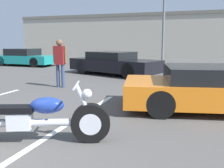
{
  "coord_description": "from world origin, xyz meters",
  "views": [
    {
      "loc": [
        3.39,
        -1.94,
        1.59
      ],
      "look_at": [
        1.89,
        2.48,
        0.8
      ],
      "focal_mm": 40.0,
      "sensor_mm": 36.0,
      "label": 1
    }
  ],
  "objects_px": {
    "light_pole": "(165,5)",
    "show_car_hood_open": "(214,88)",
    "motorcycle": "(29,119)",
    "parked_car_left_row": "(25,58)",
    "spectator_by_show_car": "(60,59)",
    "parked_car_right_row": "(114,63)"
  },
  "relations": [
    {
      "from": "light_pole",
      "to": "motorcycle",
      "type": "relative_size",
      "value": 3.19
    },
    {
      "from": "light_pole",
      "to": "spectator_by_show_car",
      "type": "distance_m",
      "value": 12.6
    },
    {
      "from": "motorcycle",
      "to": "spectator_by_show_car",
      "type": "height_order",
      "value": "spectator_by_show_car"
    },
    {
      "from": "parked_car_right_row",
      "to": "show_car_hood_open",
      "type": "bearing_deg",
      "value": -30.49
    },
    {
      "from": "show_car_hood_open",
      "to": "parked_car_left_row",
      "type": "relative_size",
      "value": 1.05
    },
    {
      "from": "parked_car_right_row",
      "to": "motorcycle",
      "type": "bearing_deg",
      "value": -60.18
    },
    {
      "from": "motorcycle",
      "to": "parked_car_left_row",
      "type": "xyz_separation_m",
      "value": [
        -8.48,
        10.79,
        0.15
      ]
    },
    {
      "from": "motorcycle",
      "to": "parked_car_right_row",
      "type": "xyz_separation_m",
      "value": [
        -1.36,
        8.3,
        0.17
      ]
    },
    {
      "from": "spectator_by_show_car",
      "to": "motorcycle",
      "type": "bearing_deg",
      "value": -65.36
    },
    {
      "from": "show_car_hood_open",
      "to": "motorcycle",
      "type": "bearing_deg",
      "value": -145.52
    },
    {
      "from": "motorcycle",
      "to": "spectator_by_show_car",
      "type": "relative_size",
      "value": 1.47
    },
    {
      "from": "light_pole",
      "to": "parked_car_left_row",
      "type": "xyz_separation_m",
      "value": [
        -8.47,
        -5.66,
        -3.75
      ]
    },
    {
      "from": "motorcycle",
      "to": "parked_car_left_row",
      "type": "height_order",
      "value": "parked_car_left_row"
    },
    {
      "from": "parked_car_left_row",
      "to": "light_pole",
      "type": "bearing_deg",
      "value": 34.75
    },
    {
      "from": "light_pole",
      "to": "parked_car_right_row",
      "type": "bearing_deg",
      "value": -99.39
    },
    {
      "from": "parked_car_left_row",
      "to": "parked_car_right_row",
      "type": "distance_m",
      "value": 7.54
    },
    {
      "from": "parked_car_left_row",
      "to": "spectator_by_show_car",
      "type": "bearing_deg",
      "value": -43.56
    },
    {
      "from": "light_pole",
      "to": "spectator_by_show_car",
      "type": "relative_size",
      "value": 4.68
    },
    {
      "from": "light_pole",
      "to": "show_car_hood_open",
      "type": "height_order",
      "value": "light_pole"
    },
    {
      "from": "motorcycle",
      "to": "parked_car_left_row",
      "type": "distance_m",
      "value": 13.72
    },
    {
      "from": "parked_car_left_row",
      "to": "spectator_by_show_car",
      "type": "height_order",
      "value": "spectator_by_show_car"
    },
    {
      "from": "motorcycle",
      "to": "show_car_hood_open",
      "type": "xyz_separation_m",
      "value": [
        2.88,
        3.06,
        0.13
      ]
    }
  ]
}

